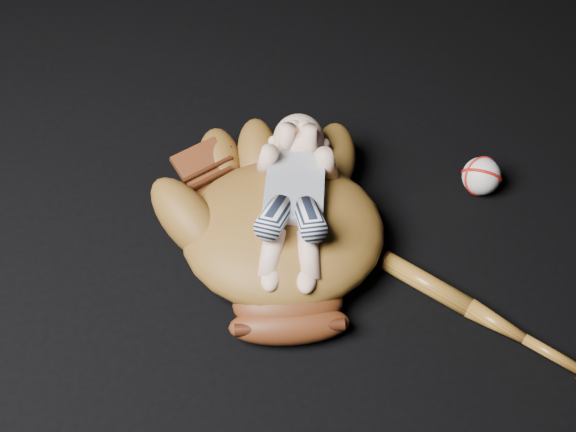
% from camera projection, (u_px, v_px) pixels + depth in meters
% --- Properties ---
extents(baseball_glove, '(0.51, 0.57, 0.16)m').
position_uv_depth(baseball_glove, '(283.00, 224.00, 1.29)').
color(baseball_glove, brown).
rests_on(baseball_glove, ground).
extents(newborn_baby, '(0.26, 0.40, 0.15)m').
position_uv_depth(newborn_baby, '(294.00, 198.00, 1.26)').
color(newborn_baby, '#E0AD90').
rests_on(newborn_baby, baseball_glove).
extents(baseball_bat, '(0.29, 0.31, 0.04)m').
position_uv_depth(baseball_bat, '(481.00, 314.00, 1.24)').
color(baseball_bat, brown).
rests_on(baseball_bat, ground).
extents(baseball, '(0.09, 0.09, 0.08)m').
position_uv_depth(baseball, '(481.00, 176.00, 1.42)').
color(baseball, silver).
rests_on(baseball, ground).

